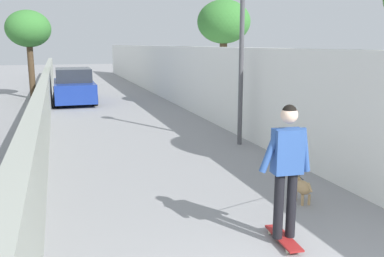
{
  "coord_description": "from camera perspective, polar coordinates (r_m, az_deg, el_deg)",
  "views": [
    {
      "loc": [
        -2.49,
        2.3,
        2.62
      ],
      "look_at": [
        5.02,
        -0.13,
        1.0
      ],
      "focal_mm": 38.8,
      "sensor_mm": 36.0,
      "label": 1
    }
  ],
  "objects": [
    {
      "name": "tree_left_far",
      "position": [
        21.53,
        -21.58,
        12.51
      ],
      "size": [
        2.08,
        2.08,
        4.18
      ],
      "color": "#473523",
      "rests_on": "ground"
    },
    {
      "name": "lamp_post",
      "position": [
        10.79,
        6.91,
        14.24
      ],
      "size": [
        0.36,
        0.36,
        4.62
      ],
      "color": "#4C4C51",
      "rests_on": "ground"
    },
    {
      "name": "ground_plane",
      "position": [
        16.85,
        -9.92,
        2.47
      ],
      "size": [
        80.0,
        80.0,
        0.0
      ],
      "primitive_type": "plane",
      "color": "gray"
    },
    {
      "name": "wall_left",
      "position": [
        14.62,
        -19.62,
        3.4
      ],
      "size": [
        48.0,
        0.3,
        1.41
      ],
      "primitive_type": "cube",
      "color": "#999E93",
      "rests_on": "ground"
    },
    {
      "name": "person_skateboarder",
      "position": [
        5.48,
        12.94,
        -4.38
      ],
      "size": [
        0.25,
        0.71,
        1.79
      ],
      "color": "black",
      "rests_on": "skateboard"
    },
    {
      "name": "tree_right_mid",
      "position": [
        16.75,
        4.38,
        14.2
      ],
      "size": [
        2.08,
        2.08,
        4.3
      ],
      "color": "#473523",
      "rests_on": "ground"
    },
    {
      "name": "skateboard",
      "position": [
        5.86,
        12.46,
        -14.49
      ],
      "size": [
        0.81,
        0.27,
        0.08
      ],
      "color": "maroon",
      "rests_on": "ground"
    },
    {
      "name": "fence_right",
      "position": [
        15.41,
        1.25,
        6.51
      ],
      "size": [
        48.0,
        0.3,
        2.51
      ],
      "primitive_type": "cube",
      "color": "white",
      "rests_on": "ground"
    },
    {
      "name": "car_near",
      "position": [
        19.53,
        -15.91,
        5.55
      ],
      "size": [
        4.14,
        1.8,
        1.54
      ],
      "color": "navy",
      "rests_on": "ground"
    },
    {
      "name": "dog",
      "position": [
        7.24,
        14.87,
        -7.7
      ],
      "size": [
        1.49,
        1.17,
        1.06
      ],
      "color": "tan",
      "rests_on": "ground"
    }
  ]
}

